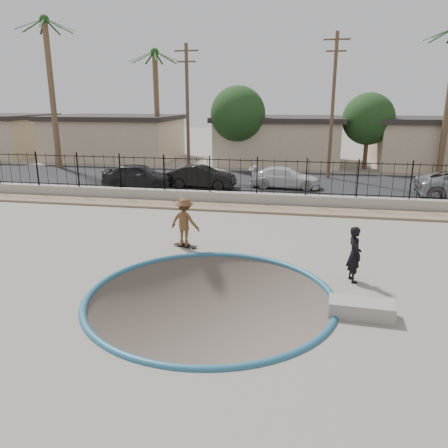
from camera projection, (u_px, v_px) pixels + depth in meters
name	position (u px, v px, depth m)	size (l,w,h in m)	color
ground	(259.00, 216.00, 24.77)	(120.00, 120.00, 2.20)	slate
bowl_pit	(210.00, 297.00, 12.19)	(6.84, 6.84, 1.80)	#4F443C
coping_ring	(210.00, 297.00, 12.19)	(7.04, 7.04, 0.20)	#255D79
rock_strip	(254.00, 208.00, 21.81)	(42.00, 1.60, 0.11)	#8D7B5D
retaining_wall	(257.00, 199.00, 22.78)	(42.00, 0.45, 0.60)	#A0998D
fence	(257.00, 176.00, 22.45)	(40.00, 0.04, 1.80)	black
street	(268.00, 181.00, 29.19)	(90.00, 8.00, 0.04)	black
house_west	(115.00, 137.00, 40.28)	(11.60, 8.60, 3.90)	tan
house_center	(278.00, 139.00, 37.62)	(10.60, 8.60, 3.90)	tan
palm_left	(49.00, 63.00, 32.85)	(2.30, 2.30, 11.30)	brown
palm_mid	(156.00, 82.00, 35.74)	(2.30, 2.30, 9.30)	brown
utility_pole_left	(187.00, 108.00, 30.85)	(1.70, 0.24, 9.00)	#473323
utility_pole_mid	(333.00, 105.00, 29.01)	(1.70, 0.24, 9.50)	#473323
street_tree_left	(238.00, 114.00, 34.24)	(4.32, 4.32, 6.36)	#473323
street_tree_mid	(368.00, 119.00, 33.51)	(3.96, 3.96, 5.83)	#473323
skater	(185.00, 224.00, 16.05)	(1.15, 0.66, 1.78)	brown
skateboard	(185.00, 245.00, 16.27)	(0.93, 0.45, 0.08)	black
videographer	(354.00, 254.00, 13.03)	(0.63, 0.41, 1.72)	black
concrete_ledge	(361.00, 309.00, 11.07)	(1.60, 0.70, 0.40)	gray
car_a	(139.00, 175.00, 26.94)	(1.77, 4.40, 1.50)	black
car_b	(202.00, 177.00, 26.81)	(1.44, 4.14, 1.36)	black
car_c	(285.00, 177.00, 26.90)	(1.76, 4.32, 1.25)	silver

